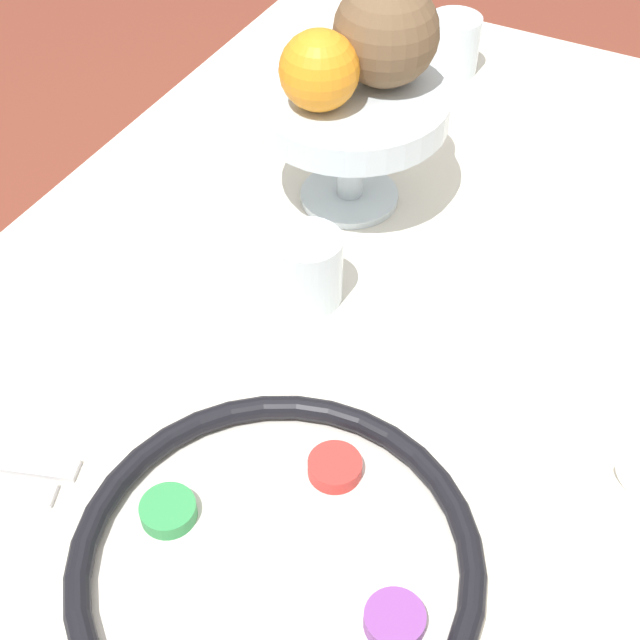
% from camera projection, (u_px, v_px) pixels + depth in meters
% --- Properties ---
extents(dining_table, '(1.21, 0.88, 0.77)m').
position_uv_depth(dining_table, '(386.00, 544.00, 1.11)').
color(dining_table, silver).
rests_on(dining_table, ground_plane).
extents(seder_plate, '(0.31, 0.31, 0.03)m').
position_uv_depth(seder_plate, '(276.00, 564.00, 0.65)').
color(seder_plate, silver).
rests_on(seder_plate, dining_table).
extents(fruit_stand, '(0.20, 0.20, 0.13)m').
position_uv_depth(fruit_stand, '(352.00, 116.00, 0.90)').
color(fruit_stand, silver).
rests_on(fruit_stand, dining_table).
extents(orange_fruit, '(0.08, 0.08, 0.08)m').
position_uv_depth(orange_fruit, '(319.00, 70.00, 0.84)').
color(orange_fruit, orange).
rests_on(orange_fruit, fruit_stand).
extents(coconut, '(0.11, 0.11, 0.11)m').
position_uv_depth(coconut, '(386.00, 33.00, 0.86)').
color(coconut, brown).
rests_on(coconut, fruit_stand).
extents(cup_near, '(0.07, 0.07, 0.07)m').
position_uv_depth(cup_near, '(453.00, 44.00, 1.14)').
color(cup_near, silver).
rests_on(cup_near, dining_table).
extents(cup_mid, '(0.07, 0.07, 0.07)m').
position_uv_depth(cup_mid, '(306.00, 270.00, 0.84)').
color(cup_mid, silver).
rests_on(cup_mid, dining_table).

